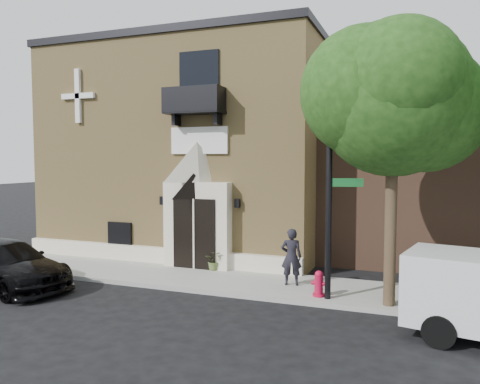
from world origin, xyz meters
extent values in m
plane|color=black|center=(0.00, 0.00, 0.00)|extent=(120.00, 120.00, 0.00)
cube|color=gray|center=(1.00, 1.50, 0.07)|extent=(42.00, 3.00, 0.15)
cube|color=tan|center=(-3.00, 8.00, 4.50)|extent=(12.00, 10.00, 9.00)
cube|color=black|center=(-3.00, 8.00, 9.15)|extent=(12.20, 10.20, 0.30)
cube|color=silver|center=(-3.00, 2.88, 0.45)|extent=(12.00, 0.30, 0.60)
cube|color=silver|center=(-1.00, 2.75, 1.75)|extent=(2.60, 0.55, 3.20)
pyramid|color=silver|center=(-1.00, 2.75, 4.10)|extent=(2.60, 0.55, 1.50)
cube|color=black|center=(-1.00, 2.46, 1.45)|extent=(1.70, 0.06, 2.60)
cube|color=silver|center=(-1.00, 2.42, 1.45)|extent=(0.06, 0.04, 2.60)
cube|color=white|center=(-1.00, 2.94, 4.90)|extent=(2.30, 0.10, 1.00)
cube|color=black|center=(-1.00, 2.55, 5.90)|extent=(2.20, 0.90, 0.10)
cube|color=black|center=(-1.00, 2.12, 6.35)|extent=(2.20, 0.06, 0.90)
cube|color=black|center=(-2.05, 2.55, 6.35)|extent=(0.06, 0.90, 0.90)
cube|color=black|center=(0.05, 2.55, 6.35)|extent=(0.06, 0.90, 0.90)
cube|color=black|center=(-1.00, 2.97, 7.10)|extent=(1.60, 0.08, 2.20)
cube|color=white|center=(-6.50, 2.92, 6.80)|extent=(0.22, 0.14, 2.20)
cube|color=white|center=(-6.50, 2.92, 6.80)|extent=(1.60, 0.14, 0.22)
cube|color=black|center=(-4.60, 2.95, 1.15)|extent=(1.10, 0.10, 1.00)
cube|color=#D35517|center=(-4.60, 2.98, 1.15)|extent=(0.85, 0.06, 0.75)
cube|color=black|center=(-2.55, 2.88, 2.60)|extent=(0.18, 0.18, 0.32)
cube|color=black|center=(0.55, 2.88, 2.60)|extent=(0.18, 0.18, 0.32)
cylinder|color=#38281C|center=(6.00, 0.45, 2.25)|extent=(0.32, 0.32, 4.20)
sphere|color=#18390F|center=(6.00, 0.45, 5.82)|extent=(4.20, 4.20, 4.20)
sphere|color=#18390F|center=(6.80, 0.75, 5.52)|extent=(3.36, 3.36, 3.36)
sphere|color=#18390F|center=(5.30, 0.25, 6.02)|extent=(3.57, 3.57, 3.57)
sphere|color=#18390F|center=(6.20, -0.25, 6.22)|extent=(3.15, 3.15, 3.15)
imported|color=black|center=(-5.91, -1.55, 0.76)|extent=(5.59, 3.22, 1.53)
cylinder|color=black|center=(7.19, -1.88, 0.37)|extent=(0.78, 0.39, 0.74)
cylinder|color=black|center=(7.57, -0.06, 0.37)|extent=(0.78, 0.39, 0.74)
cylinder|color=black|center=(4.29, 0.46, 3.43)|extent=(0.17, 0.17, 6.56)
cube|color=#145D26|center=(4.78, 0.54, 3.54)|extent=(0.92, 0.19, 0.24)
cube|color=#145D26|center=(4.21, 0.95, 3.81)|extent=(0.19, 0.92, 0.24)
cylinder|color=#A80C2E|center=(4.01, 0.59, 0.19)|extent=(0.35, 0.35, 0.08)
cylinder|color=#A80C2E|center=(4.01, 0.59, 0.50)|extent=(0.25, 0.25, 0.54)
sphere|color=#A80C2E|center=(4.01, 0.59, 0.79)|extent=(0.25, 0.25, 0.25)
cylinder|color=#A80C2E|center=(4.01, 0.59, 0.54)|extent=(0.44, 0.12, 0.12)
cube|color=#0E3413|center=(7.59, 0.83, 0.64)|extent=(1.69, 1.05, 0.99)
cube|color=black|center=(7.59, 0.83, 1.18)|extent=(1.74, 1.10, 0.11)
imported|color=#586C35|center=(-0.21, 2.52, 0.50)|extent=(0.73, 0.66, 0.70)
imported|color=black|center=(2.93, 1.53, 1.07)|extent=(0.76, 0.59, 1.84)
camera|label=1|loc=(6.63, -12.93, 4.19)|focal=35.00mm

